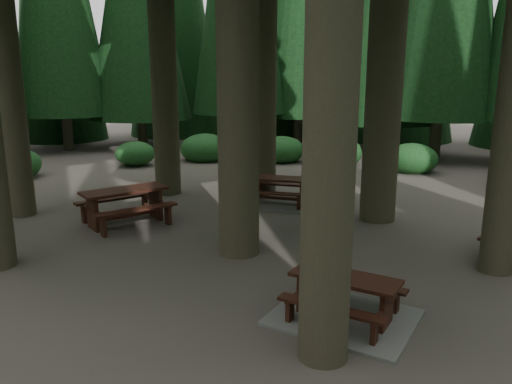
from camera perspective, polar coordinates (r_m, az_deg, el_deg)
The scene contains 5 objects.
ground at distance 10.93m, azimuth -6.00°, elevation -6.40°, with size 80.00×80.00×0.00m, color #49443C.
picnic_table_a at distance 7.93m, azimuth 10.02°, elevation -12.62°, with size 2.14×1.79×0.71m.
picnic_table_b at distance 12.88m, azimuth -14.75°, elevation -0.98°, with size 2.29×2.52×0.90m.
picnic_table_c at distance 14.46m, azimuth 2.56°, elevation -0.34°, with size 2.77×2.50×0.79m.
shrub_ring at distance 10.98m, azimuth -0.72°, elevation -4.03°, with size 23.86×24.64×1.49m.
Camera 1 is at (6.48, -8.01, 3.66)m, focal length 35.00 mm.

